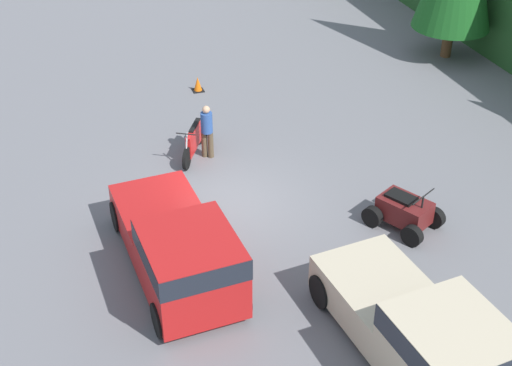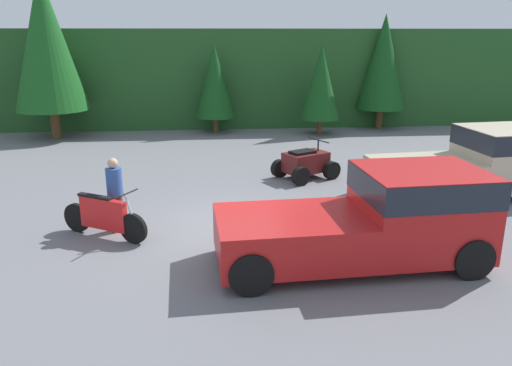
{
  "view_description": "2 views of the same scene",
  "coord_description": "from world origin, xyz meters",
  "px_view_note": "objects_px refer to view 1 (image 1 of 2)",
  "views": [
    {
      "loc": [
        16.13,
        -4.57,
        11.58
      ],
      "look_at": [
        0.62,
        0.63,
        0.95
      ],
      "focal_mm": 50.0,
      "sensor_mm": 36.0,
      "label": 1
    },
    {
      "loc": [
        -0.4,
        -11.16,
        4.51
      ],
      "look_at": [
        0.62,
        0.63,
        0.95
      ],
      "focal_mm": 35.0,
      "sensor_mm": 36.0,
      "label": 2
    }
  ],
  "objects_px": {
    "pickup_truck_red": "(180,248)",
    "pickup_truck_second": "(423,332)",
    "rider_person": "(207,130)",
    "traffic_cone": "(198,85)",
    "dirt_bike": "(194,141)",
    "quad_atv": "(404,212)"
  },
  "relations": [
    {
      "from": "pickup_truck_red",
      "to": "rider_person",
      "type": "distance_m",
      "value": 5.98
    },
    {
      "from": "pickup_truck_red",
      "to": "pickup_truck_second",
      "type": "relative_size",
      "value": 1.05
    },
    {
      "from": "quad_atv",
      "to": "traffic_cone",
      "type": "bearing_deg",
      "value": 169.05
    },
    {
      "from": "dirt_bike",
      "to": "quad_atv",
      "type": "relative_size",
      "value": 0.93
    },
    {
      "from": "pickup_truck_red",
      "to": "quad_atv",
      "type": "height_order",
      "value": "pickup_truck_red"
    },
    {
      "from": "traffic_cone",
      "to": "dirt_bike",
      "type": "bearing_deg",
      "value": -16.08
    },
    {
      "from": "dirt_bike",
      "to": "rider_person",
      "type": "distance_m",
      "value": 0.65
    },
    {
      "from": "pickup_truck_red",
      "to": "traffic_cone",
      "type": "relative_size",
      "value": 9.91
    },
    {
      "from": "pickup_truck_red",
      "to": "traffic_cone",
      "type": "bearing_deg",
      "value": 159.88
    },
    {
      "from": "rider_person",
      "to": "traffic_cone",
      "type": "distance_m",
      "value": 4.86
    },
    {
      "from": "pickup_truck_second",
      "to": "quad_atv",
      "type": "xyz_separation_m",
      "value": [
        -4.6,
        2.11,
        -0.53
      ]
    },
    {
      "from": "pickup_truck_red",
      "to": "quad_atv",
      "type": "bearing_deg",
      "value": 89.42
    },
    {
      "from": "pickup_truck_red",
      "to": "rider_person",
      "type": "bearing_deg",
      "value": 155.23
    },
    {
      "from": "pickup_truck_second",
      "to": "quad_atv",
      "type": "bearing_deg",
      "value": 149.63
    },
    {
      "from": "pickup_truck_second",
      "to": "dirt_bike",
      "type": "bearing_deg",
      "value": -172.65
    },
    {
      "from": "dirt_bike",
      "to": "traffic_cone",
      "type": "xyz_separation_m",
      "value": [
        -4.5,
        1.3,
        -0.25
      ]
    },
    {
      "from": "quad_atv",
      "to": "traffic_cone",
      "type": "relative_size",
      "value": 4.09
    },
    {
      "from": "pickup_truck_red",
      "to": "rider_person",
      "type": "height_order",
      "value": "pickup_truck_red"
    },
    {
      "from": "pickup_truck_red",
      "to": "dirt_bike",
      "type": "bearing_deg",
      "value": 159.44
    },
    {
      "from": "pickup_truck_second",
      "to": "dirt_bike",
      "type": "height_order",
      "value": "pickup_truck_second"
    },
    {
      "from": "pickup_truck_second",
      "to": "quad_atv",
      "type": "height_order",
      "value": "pickup_truck_second"
    },
    {
      "from": "dirt_bike",
      "to": "quad_atv",
      "type": "height_order",
      "value": "quad_atv"
    }
  ]
}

